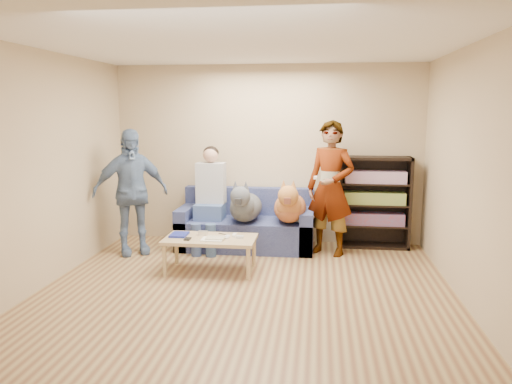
# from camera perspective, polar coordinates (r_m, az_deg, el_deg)

# --- Properties ---
(ground) EXTENTS (5.00, 5.00, 0.00)m
(ground) POSITION_cam_1_polar(r_m,az_deg,el_deg) (5.24, -1.70, -12.48)
(ground) COLOR brown
(ground) RESTS_ON ground
(ceiling) EXTENTS (5.00, 5.00, 0.00)m
(ceiling) POSITION_cam_1_polar(r_m,az_deg,el_deg) (4.90, -1.85, 17.01)
(ceiling) COLOR white
(ceiling) RESTS_ON ground
(wall_back) EXTENTS (4.50, 0.00, 4.50)m
(wall_back) POSITION_cam_1_polar(r_m,az_deg,el_deg) (7.37, 1.28, 4.32)
(wall_back) COLOR tan
(wall_back) RESTS_ON ground
(wall_front) EXTENTS (4.50, 0.00, 4.50)m
(wall_front) POSITION_cam_1_polar(r_m,az_deg,el_deg) (2.51, -10.77, -5.79)
(wall_front) COLOR tan
(wall_front) RESTS_ON ground
(wall_left) EXTENTS (0.00, 5.00, 5.00)m
(wall_left) POSITION_cam_1_polar(r_m,az_deg,el_deg) (5.70, -24.72, 1.98)
(wall_left) COLOR tan
(wall_left) RESTS_ON ground
(wall_right) EXTENTS (0.00, 5.00, 5.00)m
(wall_right) POSITION_cam_1_polar(r_m,az_deg,el_deg) (5.07, 24.26, 1.19)
(wall_right) COLOR tan
(wall_right) RESTS_ON ground
(blanket) EXTENTS (0.46, 0.39, 0.16)m
(blanket) POSITION_cam_1_polar(r_m,az_deg,el_deg) (6.87, 4.84, -2.76)
(blanket) COLOR #ADADB2
(blanket) RESTS_ON sofa
(person_standing_right) EXTENTS (0.78, 0.68, 1.81)m
(person_standing_right) POSITION_cam_1_polar(r_m,az_deg,el_deg) (6.77, 8.50, 0.43)
(person_standing_right) COLOR gray
(person_standing_right) RESTS_ON ground
(person_standing_left) EXTENTS (1.07, 0.87, 1.70)m
(person_standing_left) POSITION_cam_1_polar(r_m,az_deg,el_deg) (6.94, -14.13, -0.00)
(person_standing_left) COLOR #7191B5
(person_standing_left) RESTS_ON ground
(held_controller) EXTENTS (0.05, 0.13, 0.03)m
(held_controller) POSITION_cam_1_polar(r_m,az_deg,el_deg) (6.55, 6.82, 1.65)
(held_controller) COLOR white
(held_controller) RESTS_ON person_standing_right
(notebook_blue) EXTENTS (0.20, 0.26, 0.03)m
(notebook_blue) POSITION_cam_1_polar(r_m,az_deg,el_deg) (6.22, -8.76, -4.83)
(notebook_blue) COLOR navy
(notebook_blue) RESTS_ON coffee_table
(papers) EXTENTS (0.26, 0.20, 0.02)m
(papers) POSITION_cam_1_polar(r_m,az_deg,el_deg) (5.98, -4.99, -5.40)
(papers) COLOR white
(papers) RESTS_ON coffee_table
(magazine) EXTENTS (0.22, 0.17, 0.01)m
(magazine) POSITION_cam_1_polar(r_m,az_deg,el_deg) (5.99, -4.67, -5.24)
(magazine) COLOR #B7B092
(magazine) RESTS_ON coffee_table
(camera_silver) EXTENTS (0.11, 0.06, 0.05)m
(camera_silver) POSITION_cam_1_polar(r_m,az_deg,el_deg) (6.22, -6.10, -4.67)
(camera_silver) COLOR silver
(camera_silver) RESTS_ON coffee_table
(controller_a) EXTENTS (0.04, 0.13, 0.03)m
(controller_a) POSITION_cam_1_polar(r_m,az_deg,el_deg) (6.12, -2.48, -4.95)
(controller_a) COLOR white
(controller_a) RESTS_ON coffee_table
(controller_b) EXTENTS (0.09, 0.06, 0.03)m
(controller_b) POSITION_cam_1_polar(r_m,az_deg,el_deg) (6.03, -1.86, -5.16)
(controller_b) COLOR silver
(controller_b) RESTS_ON coffee_table
(headphone_cup_a) EXTENTS (0.07, 0.07, 0.02)m
(headphone_cup_a) POSITION_cam_1_polar(r_m,az_deg,el_deg) (6.02, -3.43, -5.25)
(headphone_cup_a) COLOR silver
(headphone_cup_a) RESTS_ON coffee_table
(headphone_cup_b) EXTENTS (0.07, 0.07, 0.02)m
(headphone_cup_b) POSITION_cam_1_polar(r_m,az_deg,el_deg) (6.10, -3.29, -5.06)
(headphone_cup_b) COLOR white
(headphone_cup_b) RESTS_ON coffee_table
(pen_orange) EXTENTS (0.13, 0.06, 0.01)m
(pen_orange) POSITION_cam_1_polar(r_m,az_deg,el_deg) (5.94, -5.77, -5.56)
(pen_orange) COLOR #CA501C
(pen_orange) RESTS_ON coffee_table
(pen_black) EXTENTS (0.13, 0.08, 0.01)m
(pen_black) POSITION_cam_1_polar(r_m,az_deg,el_deg) (6.23, -3.81, -4.81)
(pen_black) COLOR black
(pen_black) RESTS_ON coffee_table
(wallet) EXTENTS (0.07, 0.12, 0.02)m
(wallet) POSITION_cam_1_polar(r_m,az_deg,el_deg) (6.03, -7.83, -5.33)
(wallet) COLOR black
(wallet) RESTS_ON coffee_table
(sofa) EXTENTS (1.90, 0.85, 0.82)m
(sofa) POSITION_cam_1_polar(r_m,az_deg,el_deg) (7.17, -1.08, -4.08)
(sofa) COLOR #515B93
(sofa) RESTS_ON ground
(person_seated) EXTENTS (0.40, 0.73, 1.47)m
(person_seated) POSITION_cam_1_polar(r_m,az_deg,el_deg) (7.04, -5.32, -0.28)
(person_seated) COLOR #435193
(person_seated) RESTS_ON sofa
(dog_gray) EXTENTS (0.43, 1.26, 0.63)m
(dog_gray) POSITION_cam_1_polar(r_m,az_deg,el_deg) (6.84, -1.27, -1.59)
(dog_gray) COLOR #484C51
(dog_gray) RESTS_ON sofa
(dog_tan) EXTENTS (0.44, 1.18, 0.64)m
(dog_tan) POSITION_cam_1_polar(r_m,az_deg,el_deg) (6.81, 3.88, -1.60)
(dog_tan) COLOR #A95933
(dog_tan) RESTS_ON sofa
(coffee_table) EXTENTS (1.10, 0.60, 0.42)m
(coffee_table) POSITION_cam_1_polar(r_m,az_deg,el_deg) (6.10, -5.24, -5.64)
(coffee_table) COLOR tan
(coffee_table) RESTS_ON ground
(bookshelf) EXTENTS (1.00, 0.34, 1.30)m
(bookshelf) POSITION_cam_1_polar(r_m,az_deg,el_deg) (7.28, 13.34, -0.92)
(bookshelf) COLOR black
(bookshelf) RESTS_ON ground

